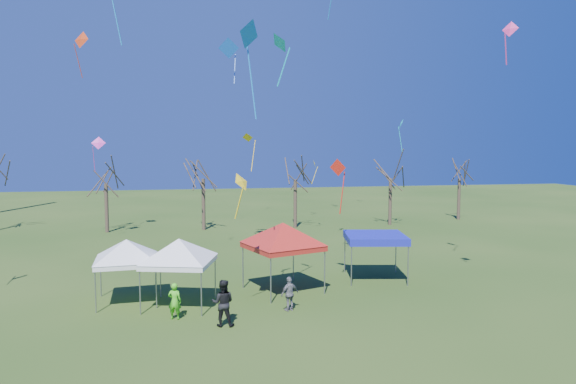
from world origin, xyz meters
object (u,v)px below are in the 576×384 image
tent_red (283,227)px  person_grey (290,294)px  tent_white_west (126,244)px  person_dark (223,303)px  tree_1 (105,166)px  tent_blue (375,238)px  tree_2 (203,160)px  tent_white_mid (179,243)px  tree_5 (460,164)px  tree_4 (391,162)px  person_green (175,301)px  tree_3 (295,162)px

tent_red → person_grey: size_ratio=2.82×
tent_white_west → tent_red: size_ratio=0.90×
tent_red → person_dark: bearing=-126.3°
tree_1 → tent_blue: (17.42, -19.72, -3.43)m
tree_2 → tent_red: tree_2 is taller
tent_blue → person_dark: tent_blue is taller
person_dark → tent_white_west: bearing=-32.2°
tent_white_mid → tent_red: 5.48m
tree_5 → tent_white_west: size_ratio=1.86×
person_grey → tent_red: bearing=-118.5°
tree_2 → tree_4: tree_2 is taller
tent_white_west → tree_4: bearing=43.6°
tree_2 → tree_4: (17.72, -0.38, -0.23)m
tent_white_mid → tent_red: size_ratio=0.91×
tree_1 → person_grey: size_ratio=4.77×
person_dark → person_grey: (3.13, 1.43, -0.20)m
tree_1 → tree_4: tree_4 is taller
tree_2 → person_green: bearing=-94.6°
person_grey → tent_blue: bearing=-165.1°
tree_4 → tent_blue: bearing=-114.5°
tent_white_mid → person_green: (-0.19, -1.87, -2.20)m
tree_1 → person_dark: (8.44, -25.78, -4.80)m
tree_1 → tree_2: 8.42m
tent_white_mid → person_green: tent_white_mid is taller
tree_1 → tent_white_mid: 23.77m
person_dark → person_grey: size_ratio=1.25×
tree_3 → tree_4: (9.32, -0.04, -0.02)m
tent_white_west → person_grey: (7.45, -2.78, -2.08)m
tree_3 → person_grey: 24.88m
tree_3 → tree_5: tree_3 is taller
tent_red → person_dark: 6.25m
tree_1 → tent_white_mid: tree_1 is taller
tree_4 → tent_white_mid: (-19.50, -22.02, -3.05)m
tent_red → person_green: tent_red is taller
person_dark → tent_red: bearing=-114.2°
tent_white_mid → person_grey: (4.96, -1.69, -2.21)m
tent_white_mid → tree_5: bearing=40.8°
tree_1 → tent_white_west: 22.16m
tree_2 → tree_3: (8.40, -0.33, -0.21)m
tent_blue → person_green: size_ratio=2.38×
tent_white_mid → person_dark: 4.14m
tent_red → tent_blue: (5.56, 1.41, -0.99)m
tent_blue → person_grey: tent_blue is taller
tree_1 → person_green: bearing=-75.3°
tent_white_mid → tent_blue: 11.22m
tree_1 → tent_red: 24.35m
tree_3 → tent_red: tree_3 is taller
person_dark → person_green: 2.37m
tent_white_mid → tent_blue: (10.81, 2.95, -0.64)m
tree_3 → tree_4: size_ratio=1.00×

